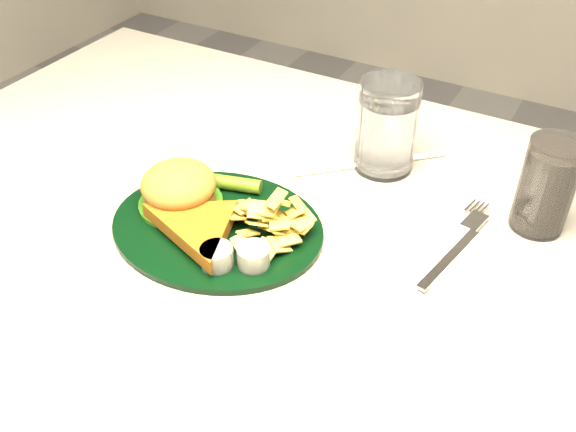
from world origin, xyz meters
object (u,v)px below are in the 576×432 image
(dinner_plate, at_px, (216,210))
(water_glass, at_px, (387,126))
(fork_napkin, at_px, (451,254))
(table, at_px, (284,407))
(cola_glass, at_px, (547,186))

(dinner_plate, distance_m, water_glass, 0.26)
(water_glass, distance_m, fork_napkin, 0.21)
(dinner_plate, xyz_separation_m, fork_napkin, (0.27, 0.09, -0.02))
(dinner_plate, bearing_deg, water_glass, 56.44)
(table, height_order, dinner_plate, dinner_plate)
(table, xyz_separation_m, water_glass, (0.06, 0.18, 0.44))
(dinner_plate, xyz_separation_m, water_glass, (0.12, 0.23, 0.03))
(water_glass, xyz_separation_m, fork_napkin, (0.14, -0.14, -0.06))
(water_glass, bearing_deg, table, -107.12)
(dinner_plate, relative_size, cola_glass, 2.22)
(table, relative_size, fork_napkin, 7.17)
(table, relative_size, cola_glass, 9.96)
(table, xyz_separation_m, fork_napkin, (0.20, 0.04, 0.38))
(table, height_order, water_glass, water_glass)
(fork_napkin, bearing_deg, water_glass, 146.55)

